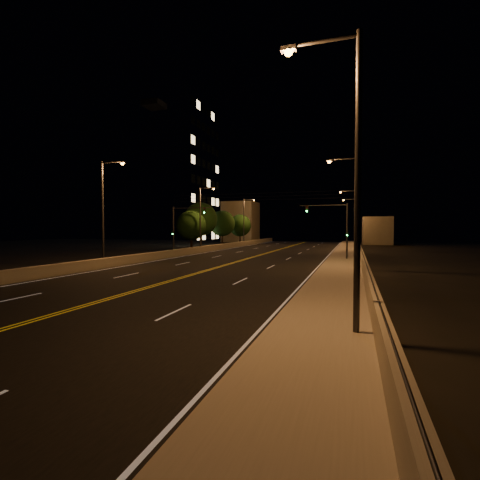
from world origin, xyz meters
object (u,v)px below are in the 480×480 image
(streetlight_3, at_px, (353,218))
(tree_1, at_px, (201,219))
(streetlight_5, at_px, (202,215))
(streetlight_0, at_px, (349,165))
(tree_0, at_px, (191,225))
(streetlight_4, at_px, (105,206))
(traffic_signal_left, at_px, (180,225))
(building_tower, at_px, (155,176))
(tree_2, at_px, (222,223))
(streetlight_1, at_px, (352,205))
(streetlight_2, at_px, (353,216))
(traffic_signal_right, at_px, (338,225))
(tree_3, at_px, (240,225))
(streetlight_6, at_px, (245,219))

(streetlight_3, xyz_separation_m, tree_1, (-26.12, -17.84, -0.40))
(streetlight_5, distance_m, tree_1, 10.74)
(streetlight_0, bearing_deg, tree_0, 122.48)
(streetlight_0, bearing_deg, streetlight_3, 90.00)
(streetlight_4, distance_m, traffic_signal_left, 12.54)
(streetlight_3, distance_m, traffic_signal_left, 41.70)
(building_tower, height_order, tree_2, building_tower)
(streetlight_1, distance_m, streetlight_5, 26.98)
(traffic_signal_left, distance_m, tree_1, 19.44)
(streetlight_3, bearing_deg, streetlight_1, -90.00)
(streetlight_0, height_order, streetlight_1, same)
(streetlight_2, distance_m, streetlight_4, 38.54)
(streetlight_2, bearing_deg, tree_0, -159.24)
(streetlight_3, relative_size, tree_0, 1.53)
(streetlight_3, bearing_deg, streetlight_0, -90.00)
(traffic_signal_right, bearing_deg, streetlight_0, -86.80)
(traffic_signal_right, relative_size, tree_0, 0.99)
(traffic_signal_right, distance_m, tree_3, 39.60)
(tree_0, bearing_deg, building_tower, 135.83)
(tree_1, height_order, tree_2, tree_1)
(streetlight_0, height_order, building_tower, building_tower)
(streetlight_0, relative_size, streetlight_6, 1.00)
(streetlight_2, height_order, traffic_signal_left, streetlight_2)
(streetlight_4, distance_m, tree_2, 40.40)
(traffic_signal_right, xyz_separation_m, tree_0, (-22.51, 10.51, 0.04))
(streetlight_6, bearing_deg, streetlight_0, -69.62)
(streetlight_4, bearing_deg, streetlight_3, 66.23)
(streetlight_1, relative_size, streetlight_5, 1.00)
(streetlight_1, bearing_deg, streetlight_0, -90.00)
(streetlight_2, relative_size, traffic_signal_right, 1.55)
(streetlight_3, xyz_separation_m, tree_0, (-24.03, -25.86, -1.57))
(streetlight_3, height_order, traffic_signal_left, streetlight_3)
(streetlight_4, bearing_deg, streetlight_0, -34.69)
(tree_1, xyz_separation_m, tree_3, (2.72, 14.48, -1.03))
(streetlight_6, xyz_separation_m, traffic_signal_left, (1.12, -30.54, -1.61))
(streetlight_0, xyz_separation_m, tree_3, (-23.40, 60.25, -1.43))
(streetlight_2, xyz_separation_m, traffic_signal_left, (-20.35, -19.62, -1.61))
(traffic_signal_left, bearing_deg, tree_2, 100.59)
(streetlight_0, distance_m, tree_2, 60.69)
(streetlight_4, relative_size, traffic_signal_left, 1.55)
(streetlight_1, xyz_separation_m, streetlight_5, (-21.47, 16.34, 0.00))
(traffic_signal_right, bearing_deg, streetlight_5, 156.07)
(streetlight_5, distance_m, traffic_signal_left, 9.07)
(streetlight_3, xyz_separation_m, traffic_signal_right, (-1.52, -36.37, -1.61))
(traffic_signal_left, relative_size, building_tower, 0.21)
(building_tower, bearing_deg, streetlight_3, 13.64)
(streetlight_1, height_order, streetlight_2, same)
(streetlight_1, relative_size, traffic_signal_left, 1.55)
(tree_2, bearing_deg, tree_0, -85.00)
(streetlight_4, distance_m, streetlight_5, 21.23)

